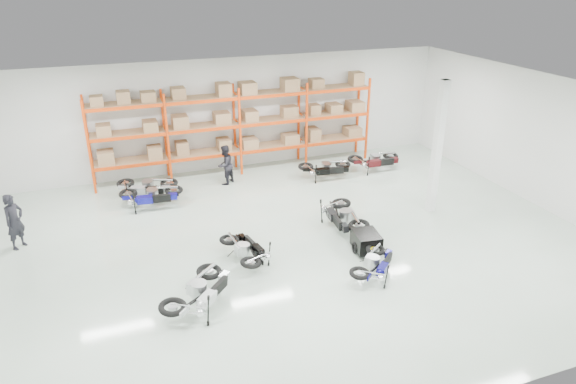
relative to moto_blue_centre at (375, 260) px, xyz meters
name	(u,v)px	position (x,y,z in m)	size (l,w,h in m)	color
room	(294,174)	(-1.41, 2.48, 1.75)	(18.00, 18.00, 18.00)	silver
pallet_rack	(237,117)	(-1.41, 8.93, 1.76)	(11.28, 0.98, 3.62)	#E13F0B
structural_column	(437,148)	(3.79, 2.98, 1.75)	(0.25, 0.25, 4.50)	white
moto_blue_centre	(375,260)	(0.00, 0.00, 0.00)	(0.73, 1.63, 1.00)	#0A074B
moto_silver_left	(200,287)	(-4.69, 0.19, 0.10)	(0.87, 1.96, 1.20)	#B5B8BC
moto_black_far_left	(246,246)	(-3.06, 1.86, 0.03)	(0.76, 1.72, 1.05)	black
moto_touring_right	(343,212)	(0.37, 2.81, 0.09)	(0.86, 1.94, 1.18)	black
trailer	(366,241)	(0.37, 1.21, -0.14)	(0.80, 1.50, 0.62)	black
moto_back_a	(151,192)	(-5.18, 6.54, 0.07)	(0.83, 1.87, 1.14)	navy
moto_back_b	(146,183)	(-5.26, 7.39, 0.08)	(0.84, 1.90, 1.16)	#9EA1A7
moto_back_c	(326,165)	(1.61, 6.93, 0.06)	(0.81, 1.82, 1.11)	black
moto_back_d	(375,157)	(3.88, 7.05, 0.08)	(0.84, 1.89, 1.16)	#420D10
person_left	(15,221)	(-9.21, 5.01, 0.36)	(0.62, 0.41, 1.71)	black
person_back	(225,165)	(-2.25, 7.73, 0.27)	(0.75, 0.59, 1.55)	black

